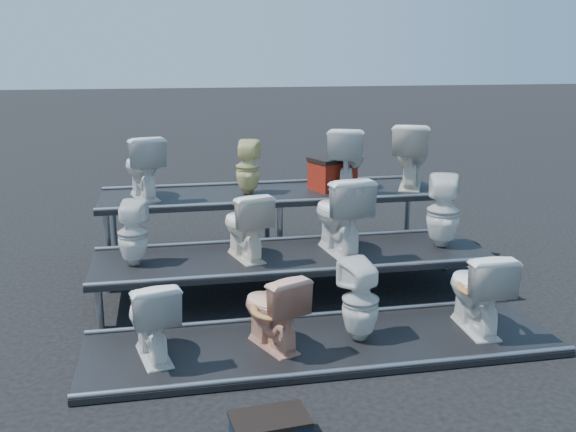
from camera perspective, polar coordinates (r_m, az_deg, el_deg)
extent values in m
plane|color=black|center=(7.01, 0.50, -7.04)|extent=(80.00, 80.00, 0.00)
cube|color=black|center=(5.84, 3.11, -11.36)|extent=(4.20, 1.20, 0.06)
cube|color=black|center=(6.93, 0.51, -5.27)|extent=(4.20, 1.20, 0.46)
cube|color=black|center=(8.09, -1.34, -0.87)|extent=(4.20, 1.20, 0.86)
imported|color=silver|center=(5.53, -12.07, -8.84)|extent=(0.53, 0.76, 0.71)
imported|color=tan|center=(5.59, -1.41, -8.29)|extent=(0.62, 0.78, 0.69)
imported|color=silver|center=(5.76, 6.44, -7.47)|extent=(0.41, 0.41, 0.74)
imported|color=silver|center=(6.17, 16.45, -6.28)|extent=(0.46, 0.78, 0.78)
imported|color=silver|center=(6.64, -13.65, -1.50)|extent=(0.36, 0.37, 0.66)
imported|color=white|center=(6.67, -3.85, -0.79)|extent=(0.56, 0.78, 0.72)
imported|color=silver|center=(6.85, 4.62, 0.19)|extent=(0.58, 0.89, 0.85)
imported|color=silver|center=(7.26, 13.63, 0.43)|extent=(0.47, 0.48, 0.80)
imported|color=silver|center=(7.80, -12.79, 4.29)|extent=(0.59, 0.82, 0.76)
imported|color=beige|center=(7.87, -3.60, 4.36)|extent=(0.37, 0.38, 0.66)
imported|color=silver|center=(8.12, 5.31, 5.12)|extent=(0.70, 0.89, 0.79)
imported|color=white|center=(8.39, 10.87, 5.34)|extent=(0.76, 0.93, 0.83)
cube|color=maroon|center=(8.14, 3.97, 3.61)|extent=(0.61, 0.55, 0.36)
cube|color=black|center=(4.54, -1.62, -18.68)|extent=(0.53, 0.35, 0.18)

